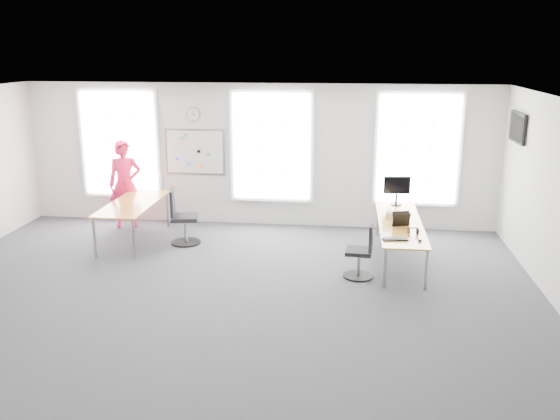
# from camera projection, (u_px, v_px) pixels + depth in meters

# --- Properties ---
(floor) EXTENTS (10.00, 10.00, 0.00)m
(floor) POSITION_uv_depth(u_px,v_px,m) (218.00, 298.00, 9.06)
(floor) COLOR #2D2D32
(floor) RESTS_ON ground
(ceiling) EXTENTS (10.00, 10.00, 0.00)m
(ceiling) POSITION_uv_depth(u_px,v_px,m) (212.00, 100.00, 8.26)
(ceiling) COLOR white
(ceiling) RESTS_ON ground
(wall_back) EXTENTS (10.00, 0.00, 10.00)m
(wall_back) POSITION_uv_depth(u_px,v_px,m) (258.00, 155.00, 12.49)
(wall_back) COLOR silver
(wall_back) RESTS_ON ground
(wall_front) EXTENTS (10.00, 0.00, 10.00)m
(wall_front) POSITION_uv_depth(u_px,v_px,m) (107.00, 328.00, 4.83)
(wall_front) COLOR silver
(wall_front) RESTS_ON ground
(window_left) EXTENTS (1.60, 0.06, 2.20)m
(window_left) POSITION_uv_depth(u_px,v_px,m) (120.00, 144.00, 12.75)
(window_left) COLOR silver
(window_left) RESTS_ON wall_back
(window_mid) EXTENTS (1.60, 0.06, 2.20)m
(window_mid) POSITION_uv_depth(u_px,v_px,m) (272.00, 147.00, 12.37)
(window_mid) COLOR silver
(window_mid) RESTS_ON wall_back
(window_right) EXTENTS (1.60, 0.06, 2.20)m
(window_right) POSITION_uv_depth(u_px,v_px,m) (418.00, 149.00, 12.03)
(window_right) COLOR silver
(window_right) RESTS_ON wall_back
(desk_right) EXTENTS (0.76, 2.85, 0.69)m
(desk_right) POSITION_uv_depth(u_px,v_px,m) (400.00, 225.00, 10.54)
(desk_right) COLOR gold
(desk_right) RESTS_ON ground
(desk_left) EXTENTS (0.86, 2.15, 0.78)m
(desk_left) POSITION_uv_depth(u_px,v_px,m) (133.00, 206.00, 11.54)
(desk_left) COLOR gold
(desk_left) RESTS_ON ground
(chair_right) EXTENTS (0.50, 0.50, 0.93)m
(chair_right) POSITION_uv_depth(u_px,v_px,m) (362.00, 254.00, 9.78)
(chair_right) COLOR black
(chair_right) RESTS_ON ground
(chair_left) EXTENTS (0.58, 0.58, 1.08)m
(chair_left) POSITION_uv_depth(u_px,v_px,m) (182.00, 220.00, 11.46)
(chair_left) COLOR black
(chair_left) RESTS_ON ground
(person) EXTENTS (0.79, 0.65, 1.85)m
(person) POSITION_uv_depth(u_px,v_px,m) (125.00, 184.00, 12.43)
(person) COLOR #EC1B4C
(person) RESTS_ON ground
(whiteboard) EXTENTS (1.20, 0.03, 0.90)m
(whiteboard) POSITION_uv_depth(u_px,v_px,m) (195.00, 152.00, 12.60)
(whiteboard) COLOR silver
(whiteboard) RESTS_ON wall_back
(wall_clock) EXTENTS (0.30, 0.04, 0.30)m
(wall_clock) POSITION_uv_depth(u_px,v_px,m) (193.00, 114.00, 12.39)
(wall_clock) COLOR gray
(wall_clock) RESTS_ON wall_back
(tv) EXTENTS (0.06, 0.90, 0.55)m
(tv) POSITION_uv_depth(u_px,v_px,m) (518.00, 127.00, 10.75)
(tv) COLOR black
(tv) RESTS_ON wall_right
(keyboard) EXTENTS (0.43, 0.22, 0.02)m
(keyboard) POSITION_uv_depth(u_px,v_px,m) (395.00, 239.00, 9.59)
(keyboard) COLOR black
(keyboard) RESTS_ON desk_right
(mouse) EXTENTS (0.08, 0.12, 0.04)m
(mouse) POSITION_uv_depth(u_px,v_px,m) (420.00, 240.00, 9.51)
(mouse) COLOR black
(mouse) RESTS_ON desk_right
(lens_cap) EXTENTS (0.08, 0.08, 0.01)m
(lens_cap) POSITION_uv_depth(u_px,v_px,m) (410.00, 236.00, 9.75)
(lens_cap) COLOR black
(lens_cap) RESTS_ON desk_right
(headphones) EXTENTS (0.19, 0.10, 0.11)m
(headphones) POSITION_uv_depth(u_px,v_px,m) (413.00, 231.00, 9.90)
(headphones) COLOR black
(headphones) RESTS_ON desk_right
(laptop_sleeve) EXTENTS (0.32, 0.26, 0.25)m
(laptop_sleeve) POSITION_uv_depth(u_px,v_px,m) (401.00, 219.00, 10.29)
(laptop_sleeve) COLOR black
(laptop_sleeve) RESTS_ON desk_right
(paper_stack) EXTENTS (0.36, 0.29, 0.11)m
(paper_stack) POSITION_uv_depth(u_px,v_px,m) (395.00, 215.00, 10.81)
(paper_stack) COLOR beige
(paper_stack) RESTS_ON desk_right
(monitor) EXTENTS (0.52, 0.21, 0.58)m
(monitor) POSITION_uv_depth(u_px,v_px,m) (397.00, 188.00, 11.60)
(monitor) COLOR black
(monitor) RESTS_ON desk_right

